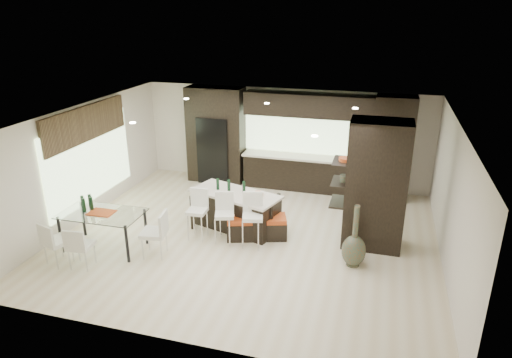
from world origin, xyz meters
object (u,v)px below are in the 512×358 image
(stool_left, at_px, (197,220))
(chair_end, at_px, (154,236))
(kitchen_island, at_px, (236,210))
(chair_near, at_px, (81,248))
(stool_right, at_px, (253,226))
(bench, at_px, (257,227))
(dining_table, at_px, (104,231))
(stool_mid, at_px, (225,223))
(chair_far, at_px, (58,244))
(floor_vase, at_px, (355,236))

(stool_left, height_order, chair_end, stool_left)
(kitchen_island, relative_size, chair_near, 2.54)
(chair_end, bearing_deg, stool_right, -72.86)
(stool_right, bearing_deg, bench, 78.96)
(kitchen_island, height_order, chair_near, kitchen_island)
(dining_table, bearing_deg, chair_end, -1.06)
(stool_mid, xyz_separation_m, chair_far, (-2.86, -1.70, -0.03))
(bench, height_order, chair_near, chair_near)
(stool_mid, height_order, chair_end, stool_mid)
(stool_right, xyz_separation_m, bench, (-0.03, 0.40, -0.22))
(dining_table, height_order, chair_far, chair_far)
(stool_mid, relative_size, chair_far, 1.07)
(floor_vase, distance_m, chair_end, 3.97)
(kitchen_island, height_order, stool_mid, stool_mid)
(stool_mid, relative_size, bench, 0.69)
(stool_left, distance_m, chair_far, 2.81)
(stool_left, relative_size, bench, 0.70)
(bench, height_order, dining_table, dining_table)
(stool_mid, xyz_separation_m, bench, (0.60, 0.39, -0.20))
(kitchen_island, xyz_separation_m, dining_table, (-2.33, -1.66, -0.02))
(stool_right, xyz_separation_m, chair_end, (-1.80, -0.91, -0.03))
(floor_vase, bearing_deg, dining_table, -171.93)
(chair_far, bearing_deg, stool_left, 55.07)
(stool_left, height_order, dining_table, stool_left)
(stool_mid, xyz_separation_m, dining_table, (-2.33, -0.92, -0.04))
(floor_vase, relative_size, chair_near, 1.60)
(stool_left, bearing_deg, stool_right, -3.12)
(dining_table, bearing_deg, stool_left, 27.28)
(bench, xyz_separation_m, floor_vase, (2.13, -0.60, 0.39))
(chair_near, bearing_deg, bench, 28.67)
(kitchen_island, distance_m, floor_vase, 2.89)
(bench, height_order, floor_vase, floor_vase)
(stool_right, xyz_separation_m, chair_near, (-2.96, -1.68, -0.07))
(stool_mid, distance_m, chair_near, 2.88)
(dining_table, xyz_separation_m, chair_far, (-0.52, -0.77, 0.01))
(kitchen_island, distance_m, stool_mid, 0.73)
(floor_vase, distance_m, chair_near, 5.28)
(chair_end, bearing_deg, stool_mid, -61.61)
(chair_near, bearing_deg, kitchen_island, 39.41)
(dining_table, bearing_deg, stool_mid, 20.55)
(stool_mid, xyz_separation_m, stool_right, (0.62, -0.01, 0.03))
(floor_vase, distance_m, dining_table, 5.11)
(stool_left, bearing_deg, floor_vase, -6.18)
(stool_right, xyz_separation_m, chair_far, (-3.48, -1.69, -0.06))
(bench, distance_m, chair_near, 3.60)
(stool_left, relative_size, chair_near, 1.12)
(stool_mid, height_order, floor_vase, floor_vase)
(stool_mid, xyz_separation_m, chair_end, (-1.18, -0.92, -0.00))
(floor_vase, distance_m, chair_far, 5.78)
(bench, bearing_deg, dining_table, -173.81)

